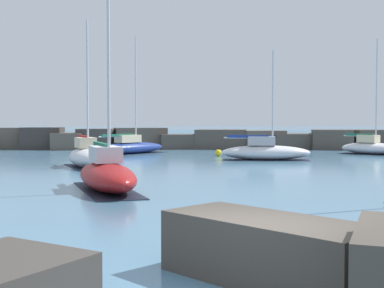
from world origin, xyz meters
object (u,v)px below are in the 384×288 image
(sailboat_moored_1, at_px, (371,147))
(sailboat_moored_2, at_px, (265,151))
(sailboat_moored_3, at_px, (107,173))
(sailboat_moored_0, at_px, (87,156))
(mooring_buoy_orange_near, at_px, (218,153))
(sailboat_moored_5, at_px, (131,147))

(sailboat_moored_1, height_order, sailboat_moored_2, sailboat_moored_1)
(sailboat_moored_1, xyz_separation_m, sailboat_moored_3, (-18.86, -23.66, 0.07))
(sailboat_moored_0, height_order, sailboat_moored_3, sailboat_moored_3)
(sailboat_moored_3, relative_size, mooring_buoy_orange_near, 14.83)
(sailboat_moored_1, distance_m, sailboat_moored_2, 11.99)
(sailboat_moored_0, bearing_deg, sailboat_moored_3, -75.21)
(sailboat_moored_1, height_order, sailboat_moored_3, sailboat_moored_3)
(sailboat_moored_0, distance_m, mooring_buoy_orange_near, 13.56)
(sailboat_moored_0, xyz_separation_m, mooring_buoy_orange_near, (8.62, 10.45, -0.42))
(sailboat_moored_3, bearing_deg, sailboat_moored_0, 104.79)
(sailboat_moored_3, height_order, mooring_buoy_orange_near, sailboat_moored_3)
(sailboat_moored_2, height_order, sailboat_moored_5, sailboat_moored_5)
(sailboat_moored_5, bearing_deg, sailboat_moored_0, -95.37)
(sailboat_moored_2, xyz_separation_m, sailboat_moored_3, (-8.90, -16.99, 0.06))
(sailboat_moored_2, xyz_separation_m, mooring_buoy_orange_near, (-3.16, 4.38, -0.36))
(sailboat_moored_0, relative_size, sailboat_moored_3, 0.80)
(sailboat_moored_2, height_order, mooring_buoy_orange_near, sailboat_moored_2)
(sailboat_moored_1, relative_size, mooring_buoy_orange_near, 13.13)
(sailboat_moored_1, xyz_separation_m, sailboat_moored_5, (-20.48, 0.71, -0.01))
(sailboat_moored_3, xyz_separation_m, sailboat_moored_5, (-1.62, 24.37, -0.07))
(sailboat_moored_5, xyz_separation_m, mooring_buoy_orange_near, (7.36, -3.00, -0.34))
(sailboat_moored_0, bearing_deg, sailboat_moored_1, 30.37)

